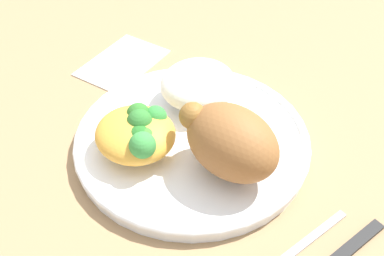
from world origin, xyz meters
The scene contains 7 objects.
ground_plane centered at (0.00, 0.00, 0.00)m, with size 2.00×2.00×0.00m, color #9F7C54.
plate centered at (0.00, 0.00, 0.01)m, with size 0.27×0.27×0.02m.
roasted_chicken centered at (-0.06, 0.01, 0.06)m, with size 0.11×0.08×0.07m.
rice_pile centered at (0.04, -0.05, 0.04)m, with size 0.09×0.10×0.05m, color white.
mac_cheese_with_broccoli centered at (0.03, 0.06, 0.04)m, with size 0.09×0.09×0.05m.
fork centered at (-0.17, 0.04, 0.00)m, with size 0.03×0.14×0.01m.
napkin centered at (0.19, -0.05, 0.00)m, with size 0.08×0.12×0.00m, color white.
Camera 1 is at (-0.29, 0.29, 0.40)m, focal length 45.03 mm.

